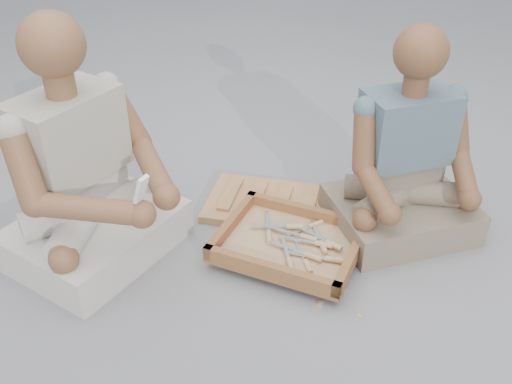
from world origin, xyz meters
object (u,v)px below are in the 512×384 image
(carved_panel, at_px, (270,205))
(companion, at_px, (405,169))
(tool_tray, at_px, (289,243))
(craftsman, at_px, (86,182))

(carved_panel, relative_size, companion, 0.64)
(tool_tray, bearing_deg, companion, 39.98)
(carved_panel, distance_m, companion, 0.63)
(craftsman, xyz_separation_m, companion, (1.17, 0.54, -0.04))
(carved_panel, xyz_separation_m, tool_tray, (0.17, -0.30, 0.04))
(carved_panel, xyz_separation_m, companion, (0.57, 0.03, 0.28))
(carved_panel, bearing_deg, craftsman, -139.72)
(companion, bearing_deg, carved_panel, -31.28)
(craftsman, relative_size, companion, 1.11)
(carved_panel, relative_size, tool_tray, 0.94)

